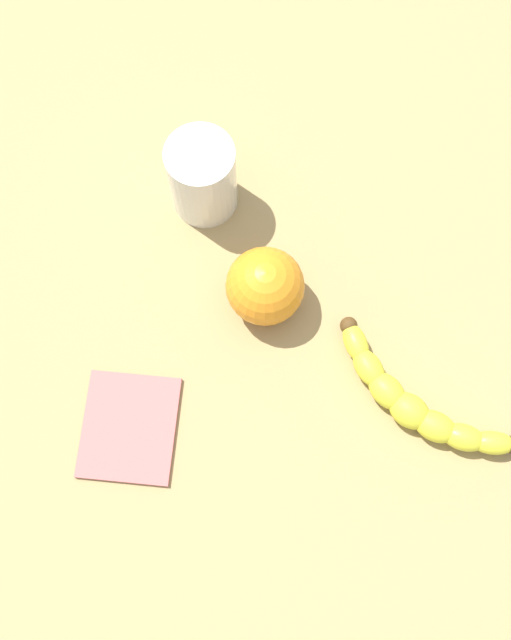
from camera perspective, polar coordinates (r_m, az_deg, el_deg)
The scene contains 5 objects.
wooden_tabletop at distance 87.42cm, azimuth 5.60°, elevation 3.45°, with size 120.00×120.00×3.00cm, color #A18855.
banana at distance 81.41cm, azimuth 12.01°, elevation -6.18°, with size 14.86×19.04×3.51cm.
smoothie_glass at distance 84.89cm, azimuth -4.04°, elevation 10.68°, with size 7.61×7.61×10.51cm.
orange_fruit at distance 80.40cm, azimuth 0.73°, elevation 2.58°, with size 8.54×8.54×8.54cm, color orange.
folded_napkin at distance 81.80cm, azimuth -9.57°, elevation -8.04°, with size 11.51×9.88×0.60cm, color #BC6660.
Camera 1 is at (-30.49, 7.96, 83.04)cm, focal length 42.14 mm.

